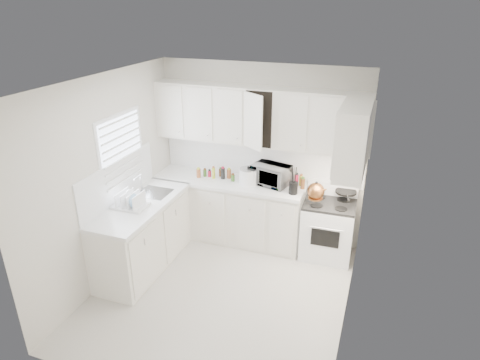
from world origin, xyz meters
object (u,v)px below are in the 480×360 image
at_px(microwave, 271,173).
at_px(rice_cooker, 248,175).
at_px(tea_kettle, 316,190).
at_px(utensil_crock, 294,180).
at_px(stove, 328,222).
at_px(dish_rack, 130,199).

height_order(microwave, rice_cooker, microwave).
bearing_deg(tea_kettle, utensil_crock, -173.43).
relative_size(stove, rice_cooker, 4.04).
distance_m(stove, utensil_crock, 0.80).
bearing_deg(microwave, dish_rack, -123.93).
bearing_deg(stove, rice_cooker, 178.44).
relative_size(tea_kettle, rice_cooker, 1.07).
relative_size(stove, tea_kettle, 3.77).
height_order(tea_kettle, dish_rack, tea_kettle).
xyz_separation_m(tea_kettle, microwave, (-0.69, 0.25, 0.05)).
height_order(tea_kettle, rice_cooker, rice_cooker).
distance_m(tea_kettle, rice_cooker, 1.00).
xyz_separation_m(tea_kettle, utensil_crock, (-0.31, 0.04, 0.08)).
relative_size(tea_kettle, utensil_crock, 0.71).
distance_m(rice_cooker, dish_rack, 1.68).
relative_size(tea_kettle, dish_rack, 0.67).
bearing_deg(rice_cooker, utensil_crock, -12.26).
bearing_deg(utensil_crock, microwave, 150.44).
bearing_deg(stove, dish_rack, -154.64).
distance_m(microwave, utensil_crock, 0.43).
bearing_deg(stove, tea_kettle, -140.03).
bearing_deg(stove, utensil_crock, -168.29).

